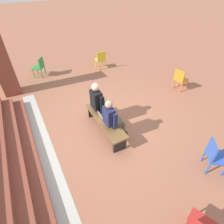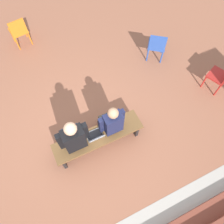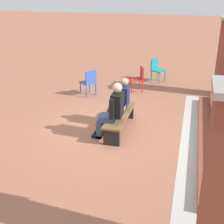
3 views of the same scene
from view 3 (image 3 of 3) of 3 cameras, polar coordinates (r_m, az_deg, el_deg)
The scene contains 9 objects.
ground_plane at distance 7.69m, azimuth -0.02°, elevation -3.87°, with size 60.00×60.00×0.00m, color #9E6047.
concrete_strip at distance 7.66m, azimuth 13.97°, elevation -4.67°, with size 6.10×0.40×0.01m, color #B7B2A8.
bench at distance 7.68m, azimuth 1.44°, elevation -0.98°, with size 1.80×0.44×0.45m.
person_student at distance 7.84m, azimuth 1.54°, elevation 2.18°, with size 0.50×0.63×1.28m.
person_adult at distance 7.15m, azimuth 0.11°, elevation 0.45°, with size 0.56×0.71×1.38m.
laptop at distance 7.57m, azimuth 1.45°, elevation -0.14°, with size 0.32×0.29×0.21m.
plastic_chair_far_left at distance 10.53m, azimuth 4.87°, elevation 6.33°, with size 0.55×0.55×0.84m.
plastic_chair_far_right at distance 10.11m, azimuth -4.19°, elevation 5.65°, with size 0.59×0.59×0.84m.
plastic_chair_near_bench_right at distance 11.73m, azimuth 8.20°, elevation 7.90°, with size 0.57×0.57×0.84m.
Camera 3 is at (6.64, 1.76, 3.45)m, focal length 50.00 mm.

